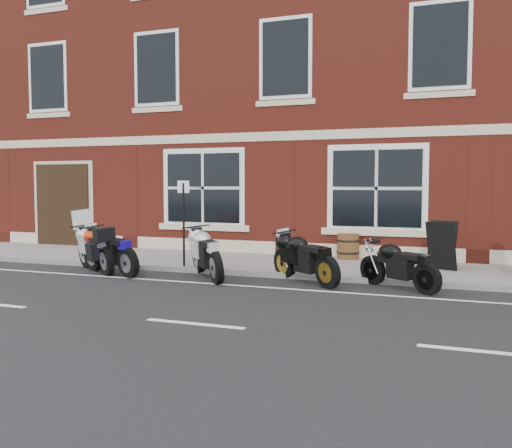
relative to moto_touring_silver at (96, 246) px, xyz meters
The scene contains 12 objects.
ground 4.72m from the moto_touring_silver, 10.68° to the right, with size 80.00×80.00×0.00m, color black.
sidewalk 5.10m from the moto_touring_silver, 24.89° to the left, with size 30.00×3.00×0.12m, color slate.
kerb 4.66m from the moto_touring_silver, ahead, with size 30.00×0.16×0.12m, color slate.
pub_building 11.97m from the moto_touring_silver, 64.48° to the left, with size 24.00×12.00×12.00m, color maroon.
moto_touring_silver is the anchor object (origin of this frame).
moto_sport_red 0.67m from the moto_touring_silver, 24.82° to the right, with size 2.08×1.06×1.00m.
moto_sport_black 5.16m from the moto_touring_silver, ahead, with size 1.80×1.43×0.98m.
moto_sport_silver 2.97m from the moto_touring_silver, ahead, with size 1.57×1.85×1.03m.
moto_naked_black 7.09m from the moto_touring_silver, ahead, with size 1.71×1.23×0.89m.
a_board_sign 8.15m from the moto_touring_silver, 16.74° to the left, with size 0.67×0.45×1.11m, color black, non-canonical shape.
barrel_planter 6.39m from the moto_touring_silver, 31.94° to the left, with size 0.59×0.59×0.66m.
parking_sign 2.24m from the moto_touring_silver, 18.71° to the left, with size 0.29×0.06×2.04m.
Camera 1 is at (3.80, -10.50, 2.08)m, focal length 40.00 mm.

